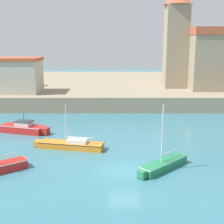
{
  "coord_description": "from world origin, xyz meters",
  "views": [
    {
      "loc": [
        -0.99,
        -23.22,
        10.08
      ],
      "look_at": [
        -0.98,
        12.58,
        2.0
      ],
      "focal_mm": 50.0,
      "sensor_mm": 36.0,
      "label": 1
    }
  ],
  "objects_px": {
    "motorboat_red_2": "(24,128)",
    "sailboat_green_4": "(163,164)",
    "sailboat_orange_0": "(71,145)",
    "church": "(202,55)",
    "harbor_shed_near_wharf": "(16,75)"
  },
  "relations": [
    {
      "from": "sailboat_green_4",
      "to": "motorboat_red_2",
      "type": "bearing_deg",
      "value": 143.66
    },
    {
      "from": "church",
      "to": "sailboat_orange_0",
      "type": "bearing_deg",
      "value": -125.93
    },
    {
      "from": "motorboat_red_2",
      "to": "harbor_shed_near_wharf",
      "type": "relative_size",
      "value": 0.77
    },
    {
      "from": "church",
      "to": "harbor_shed_near_wharf",
      "type": "height_order",
      "value": "church"
    },
    {
      "from": "motorboat_red_2",
      "to": "sailboat_green_4",
      "type": "distance_m",
      "value": 17.56
    },
    {
      "from": "church",
      "to": "harbor_shed_near_wharf",
      "type": "relative_size",
      "value": 2.08
    },
    {
      "from": "sailboat_green_4",
      "to": "harbor_shed_near_wharf",
      "type": "height_order",
      "value": "harbor_shed_near_wharf"
    },
    {
      "from": "sailboat_orange_0",
      "to": "sailboat_green_4",
      "type": "distance_m",
      "value": 9.56
    },
    {
      "from": "sailboat_orange_0",
      "to": "harbor_shed_near_wharf",
      "type": "bearing_deg",
      "value": 118.77
    },
    {
      "from": "motorboat_red_2",
      "to": "sailboat_green_4",
      "type": "height_order",
      "value": "sailboat_green_4"
    },
    {
      "from": "motorboat_red_2",
      "to": "sailboat_green_4",
      "type": "xyz_separation_m",
      "value": [
        14.15,
        -10.41,
        -0.13
      ]
    },
    {
      "from": "motorboat_red_2",
      "to": "sailboat_green_4",
      "type": "bearing_deg",
      "value": -36.34
    },
    {
      "from": "motorboat_red_2",
      "to": "church",
      "type": "height_order",
      "value": "church"
    },
    {
      "from": "sailboat_green_4",
      "to": "harbor_shed_near_wharf",
      "type": "bearing_deg",
      "value": 127.38
    },
    {
      "from": "sailboat_orange_0",
      "to": "motorboat_red_2",
      "type": "xyz_separation_m",
      "value": [
        -6.01,
        5.39,
        0.14
      ]
    }
  ]
}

